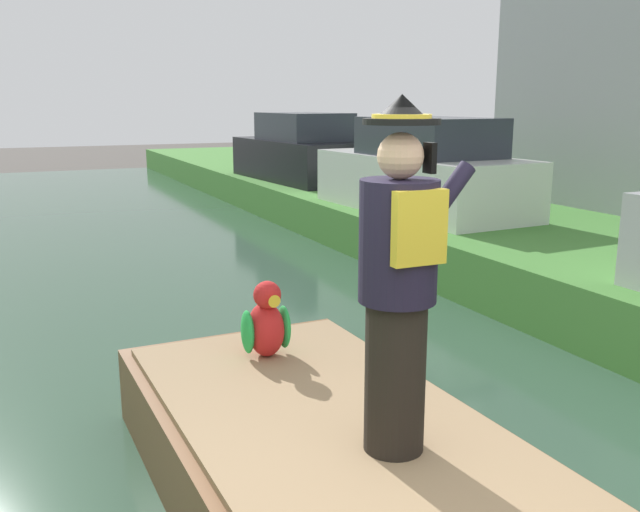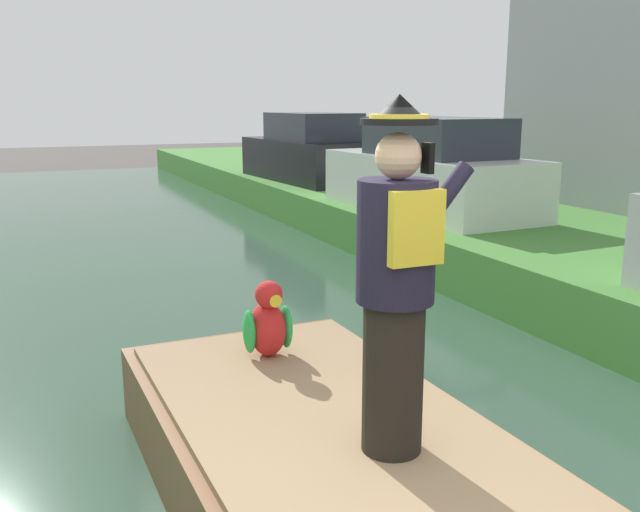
% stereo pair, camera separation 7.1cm
% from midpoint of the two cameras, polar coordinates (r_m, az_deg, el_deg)
% --- Properties ---
extents(boat, '(1.90, 4.24, 0.61)m').
position_cam_midpoint_polar(boat, '(4.12, 2.00, -18.42)').
color(boat, brown).
rests_on(boat, canal_water).
extents(person_pirate, '(0.61, 0.42, 1.85)m').
position_cam_midpoint_polar(person_pirate, '(3.52, 5.93, -2.06)').
color(person_pirate, black).
rests_on(person_pirate, boat).
extents(parrot_plush, '(0.36, 0.35, 0.57)m').
position_cam_midpoint_polar(parrot_plush, '(5.04, -4.86, -5.58)').
color(parrot_plush, red).
rests_on(parrot_plush, boat).
extents(parked_car_white, '(1.92, 4.09, 1.50)m').
position_cam_midpoint_polar(parked_car_white, '(11.37, 8.27, 6.86)').
color(parked_car_white, white).
rests_on(parked_car_white, grass_bank_far).
extents(parked_car_dark, '(1.96, 4.10, 1.50)m').
position_cam_midpoint_polar(parked_car_dark, '(15.81, -1.70, 8.56)').
color(parked_car_dark, black).
rests_on(parked_car_dark, grass_bank_far).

